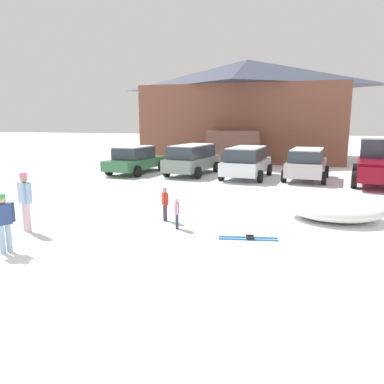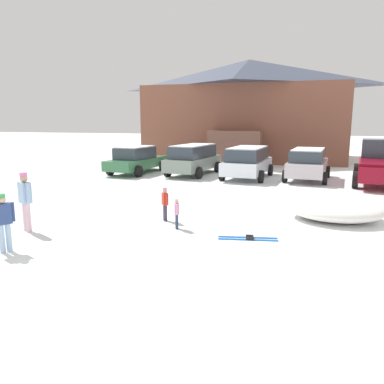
{
  "view_description": "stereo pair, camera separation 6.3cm",
  "coord_description": "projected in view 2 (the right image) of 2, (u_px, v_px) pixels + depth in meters",
  "views": [
    {
      "loc": [
        4.5,
        -5.09,
        3.06
      ],
      "look_at": [
        1.1,
        5.67,
        0.91
      ],
      "focal_mm": 35.0,
      "sensor_mm": 36.0,
      "label": 1
    },
    {
      "loc": [
        4.56,
        -5.07,
        3.06
      ],
      "look_at": [
        1.1,
        5.67,
        0.91
      ],
      "focal_mm": 35.0,
      "sensor_mm": 36.0,
      "label": 2
    }
  ],
  "objects": [
    {
      "name": "parked_silver_wagon",
      "position": [
        308.0,
        163.0,
        19.57
      ],
      "size": [
        2.39,
        4.23,
        1.65
      ],
      "color": "#C1B5BC",
      "rests_on": "ground"
    },
    {
      "name": "skier_adult_in_blue_parka",
      "position": [
        25.0,
        198.0,
        10.4
      ],
      "size": [
        0.56,
        0.4,
        1.67
      ],
      "color": "beige",
      "rests_on": "ground"
    },
    {
      "name": "ground",
      "position": [
        37.0,
        295.0,
        6.69
      ],
      "size": [
        160.0,
        160.0,
        0.0
      ],
      "primitive_type": "plane",
      "color": "white"
    },
    {
      "name": "pickup_truck",
      "position": [
        381.0,
        164.0,
        18.48
      ],
      "size": [
        2.91,
        5.87,
        2.15
      ],
      "color": "maroon",
      "rests_on": "ground"
    },
    {
      "name": "skier_child_in_pink_snowsuit",
      "position": [
        177.0,
        212.0,
        10.7
      ],
      "size": [
        0.2,
        0.31,
        0.89
      ],
      "color": "#293953",
      "rests_on": "ground"
    },
    {
      "name": "skier_teen_in_navy_coat",
      "position": [
        4.0,
        220.0,
        8.73
      ],
      "size": [
        0.34,
        0.47,
        1.41
      ],
      "color": "#98B7D5",
      "rests_on": "ground"
    },
    {
      "name": "ski_lodge",
      "position": [
        248.0,
        109.0,
        30.94
      ],
      "size": [
        15.91,
        12.2,
        7.97
      ],
      "color": "brown",
      "rests_on": "ground"
    },
    {
      "name": "skier_child_in_red_jacket",
      "position": [
        165.0,
        202.0,
        11.55
      ],
      "size": [
        0.27,
        0.32,
        1.05
      ],
      "color": "#373249",
      "rests_on": "ground"
    },
    {
      "name": "parked_grey_wagon",
      "position": [
        193.0,
        159.0,
        21.59
      ],
      "size": [
        2.49,
        4.79,
        1.73
      ],
      "color": "gray",
      "rests_on": "ground"
    },
    {
      "name": "parked_white_suv",
      "position": [
        248.0,
        161.0,
        20.25
      ],
      "size": [
        2.45,
        4.61,
        1.69
      ],
      "color": "white",
      "rests_on": "ground"
    },
    {
      "name": "parked_green_coupe",
      "position": [
        137.0,
        160.0,
        22.21
      ],
      "size": [
        2.39,
        4.87,
        1.6
      ],
      "color": "#356F46",
      "rests_on": "ground"
    },
    {
      "name": "plowed_snow_pile",
      "position": [
        335.0,
        210.0,
        11.74
      ],
      "size": [
        2.87,
        2.29,
        0.65
      ],
      "primitive_type": "ellipsoid",
      "color": "white",
      "rests_on": "ground"
    },
    {
      "name": "pair_of_skis",
      "position": [
        248.0,
        238.0,
        9.86
      ],
      "size": [
        1.58,
        0.6,
        0.08
      ],
      "color": "blue",
      "rests_on": "ground"
    }
  ]
}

